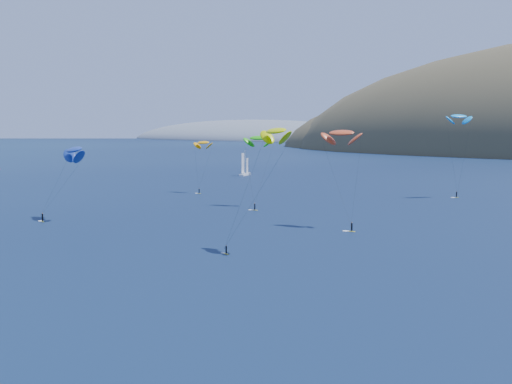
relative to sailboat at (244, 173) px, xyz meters
name	(u,v)px	position (x,y,z in m)	size (l,w,h in m)	color
headland	(271,142)	(-339.51, 537.78, -4.31)	(460.00, 250.00, 60.00)	slate
sailboat	(244,173)	(0.00, 0.00, 0.00)	(9.62, 8.41, 11.53)	white
kitesurfer_1	(203,143)	(31.36, -68.27, 16.09)	(7.42, 7.30, 19.13)	yellow
kitesurfer_2	(276,131)	(112.39, -147.19, 21.66)	(10.20, 12.84, 24.97)	yellow
kitesurfer_3	(259,138)	(68.67, -88.93, 18.59)	(11.79, 14.76, 22.01)	yellow
kitesurfer_4	(459,116)	(108.85, -33.93, 24.98)	(8.71, 9.01, 28.39)	yellow
kitesurfer_9	(342,133)	(107.54, -111.59, 20.74)	(12.59, 10.73, 24.37)	yellow
kitesurfer_10	(74,150)	(47.12, -139.21, 16.38)	(11.95, 13.74, 20.38)	yellow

